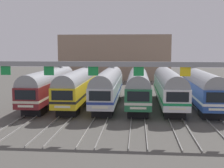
% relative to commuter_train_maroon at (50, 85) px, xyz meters
% --- Properties ---
extents(ground_plane, '(160.00, 160.00, 0.00)m').
position_rel_commuter_train_maroon_xyz_m(ground_plane, '(9.97, 0.00, -2.69)').
color(ground_plane, '#4C4944').
extents(track_bed, '(21.45, 70.00, 0.15)m').
position_rel_commuter_train_maroon_xyz_m(track_bed, '(9.97, 17.00, -2.61)').
color(track_bed, gray).
rests_on(track_bed, ground).
extents(commuter_train_maroon, '(2.88, 18.06, 5.05)m').
position_rel_commuter_train_maroon_xyz_m(commuter_train_maroon, '(0.00, 0.00, 0.00)').
color(commuter_train_maroon, maroon).
rests_on(commuter_train_maroon, ground).
extents(commuter_train_yellow, '(2.88, 18.06, 5.05)m').
position_rel_commuter_train_maroon_xyz_m(commuter_train_yellow, '(3.99, 0.00, 0.00)').
color(commuter_train_yellow, gold).
rests_on(commuter_train_yellow, ground).
extents(commuter_train_silver, '(2.88, 18.06, 5.05)m').
position_rel_commuter_train_maroon_xyz_m(commuter_train_silver, '(7.98, 0.00, 0.00)').
color(commuter_train_silver, silver).
rests_on(commuter_train_silver, ground).
extents(commuter_train_green, '(2.88, 18.06, 5.05)m').
position_rel_commuter_train_maroon_xyz_m(commuter_train_green, '(11.97, 0.00, 0.00)').
color(commuter_train_green, '#236B42').
rests_on(commuter_train_green, ground).
extents(commuter_train_white, '(2.88, 18.06, 4.77)m').
position_rel_commuter_train_maroon_xyz_m(commuter_train_white, '(15.96, -0.00, -0.00)').
color(commuter_train_white, white).
rests_on(commuter_train_white, ground).
extents(commuter_train_blue, '(2.88, 18.06, 5.05)m').
position_rel_commuter_train_maroon_xyz_m(commuter_train_blue, '(19.95, 0.00, 0.00)').
color(commuter_train_blue, '#284C9E').
rests_on(commuter_train_blue, ground).
extents(catenary_gantry, '(25.19, 0.44, 6.97)m').
position_rel_commuter_train_maroon_xyz_m(catenary_gantry, '(9.97, -13.50, 2.65)').
color(catenary_gantry, gray).
rests_on(catenary_gantry, ground).
extents(maintenance_building, '(26.45, 10.00, 10.73)m').
position_rel_commuter_train_maroon_xyz_m(maintenance_building, '(6.31, 35.44, 2.68)').
color(maintenance_building, gray).
rests_on(maintenance_building, ground).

